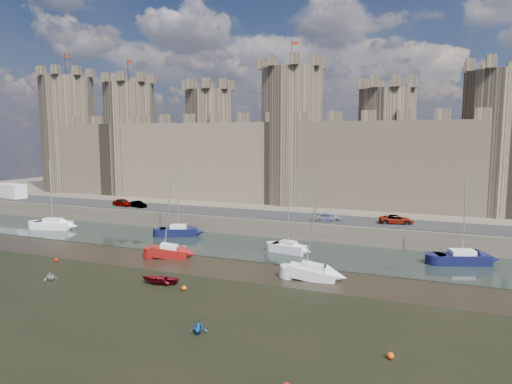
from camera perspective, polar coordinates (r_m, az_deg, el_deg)
ground at (r=41.13m, az=-20.01°, el=-13.49°), size 160.00×160.00×0.00m
seaweed_patch at (r=37.24m, az=-26.43°, el=-16.00°), size 70.00×34.00×0.01m
water_channel at (r=60.25m, az=-4.52°, el=-6.54°), size 160.00×12.00×0.08m
quay at (r=93.10m, az=5.39°, el=-1.00°), size 160.00×60.00×2.50m
road at (r=68.66m, az=-0.82°, el=-2.71°), size 160.00×7.00×0.10m
castle at (r=81.02m, az=2.60°, el=5.25°), size 108.50×11.00×29.00m
car_0 at (r=78.81m, az=-16.30°, el=-1.28°), size 4.17×2.42×1.33m
car_1 at (r=76.84m, az=-14.53°, el=-1.51°), size 3.61×2.25×1.12m
car_2 at (r=63.35m, az=8.90°, el=-3.14°), size 4.22×2.72×1.14m
car_3 at (r=63.39m, az=17.12°, el=-3.32°), size 4.78×3.05×1.23m
van at (r=97.54m, az=-28.22°, el=0.10°), size 6.47×3.53×2.67m
sailboat_0 at (r=76.06m, az=-24.07°, el=-3.70°), size 5.93×3.38×10.43m
sailboat_1 at (r=65.57m, az=-9.66°, el=-4.82°), size 5.52×3.97×10.33m
sailboat_2 at (r=55.68m, az=4.07°, el=-6.90°), size 4.50×2.39×9.22m
sailboat_3 at (r=55.67m, az=24.35°, el=-7.49°), size 6.17×4.08×10.09m
sailboat_4 at (r=54.56m, az=-10.79°, el=-7.32°), size 4.65×3.08×10.14m
sailboat_5 at (r=46.12m, az=7.02°, el=-9.91°), size 4.87×2.24×10.21m
dinghy_3 at (r=49.92m, az=-24.32°, el=-9.58°), size 1.88×1.77×0.80m
dinghy_4 at (r=45.56m, az=-11.90°, el=-10.71°), size 4.16×3.49×0.74m
dinghy_5 at (r=34.52m, az=-7.24°, el=-16.40°), size 1.93×2.04×0.85m
buoy_1 at (r=56.79m, az=-23.69°, el=-7.79°), size 0.39×0.39×0.39m
buoy_3 at (r=43.24m, az=-9.01°, el=-11.79°), size 0.49×0.49×0.49m
buoy_5 at (r=31.94m, az=16.47°, el=-19.04°), size 0.46×0.46×0.46m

